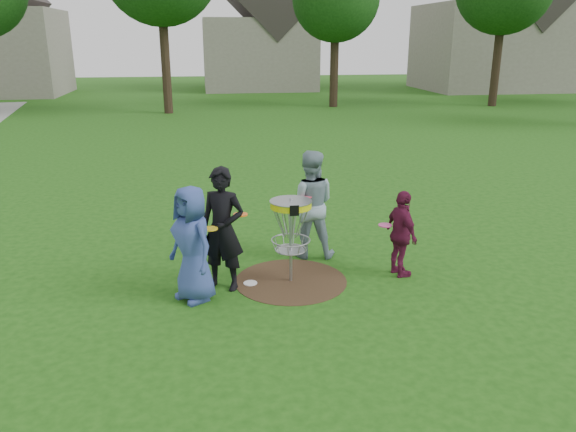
{
  "coord_description": "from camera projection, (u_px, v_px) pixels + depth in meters",
  "views": [
    {
      "loc": [
        -1.28,
        -8.17,
        3.74
      ],
      "look_at": [
        0.0,
        0.3,
        1.0
      ],
      "focal_mm": 35.0,
      "sensor_mm": 36.0,
      "label": 1
    }
  ],
  "objects": [
    {
      "name": "ground",
      "position": [
        291.0,
        281.0,
        9.01
      ],
      "size": [
        100.0,
        100.0,
        0.0
      ],
      "primitive_type": "plane",
      "color": "#19470F",
      "rests_on": "ground"
    },
    {
      "name": "disc_on_grass",
      "position": [
        250.0,
        283.0,
        8.9
      ],
      "size": [
        0.22,
        0.22,
        0.02
      ],
      "primitive_type": "cylinder",
      "color": "silver",
      "rests_on": "ground"
    },
    {
      "name": "disc_golf_basket",
      "position": [
        291.0,
        221.0,
        8.7
      ],
      "size": [
        0.66,
        0.67,
        1.38
      ],
      "color": "#9EA0A5",
      "rests_on": "ground"
    },
    {
      "name": "dirt_patch",
      "position": [
        291.0,
        281.0,
        9.01
      ],
      "size": [
        1.8,
        1.8,
        0.01
      ],
      "primitive_type": "cylinder",
      "color": "#47331E",
      "rests_on": "ground"
    },
    {
      "name": "held_discs",
      "position": [
        288.0,
        216.0,
        8.77
      ],
      "size": [
        2.98,
        1.35,
        0.32
      ],
      "color": "yellow",
      "rests_on": "ground"
    },
    {
      "name": "player_blue",
      "position": [
        192.0,
        244.0,
        8.14
      ],
      "size": [
        0.95,
        1.01,
        1.74
      ],
      "primitive_type": "imported",
      "rotation": [
        0.0,
        0.0,
        -0.95
      ],
      "color": "#314488",
      "rests_on": "ground"
    },
    {
      "name": "player_grey",
      "position": [
        309.0,
        204.0,
        9.77
      ],
      "size": [
        1.04,
        0.87,
        1.91
      ],
      "primitive_type": "imported",
      "rotation": [
        0.0,
        0.0,
        2.97
      ],
      "color": "#7C94A0",
      "rests_on": "ground"
    },
    {
      "name": "player_maroon",
      "position": [
        401.0,
        234.0,
        9.02
      ],
      "size": [
        0.5,
        0.89,
        1.43
      ],
      "primitive_type": "imported",
      "rotation": [
        0.0,
        0.0,
        1.76
      ],
      "color": "maroon",
      "rests_on": "ground"
    },
    {
      "name": "house_row",
      "position": [
        286.0,
        31.0,
        39.57
      ],
      "size": [
        44.5,
        10.65,
        11.62
      ],
      "color": "gray",
      "rests_on": "ground"
    },
    {
      "name": "player_black",
      "position": [
        222.0,
        229.0,
        8.49
      ],
      "size": [
        0.83,
        0.71,
        1.92
      ],
      "primitive_type": "imported",
      "rotation": [
        0.0,
        0.0,
        -0.43
      ],
      "color": "black",
      "rests_on": "ground"
    }
  ]
}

